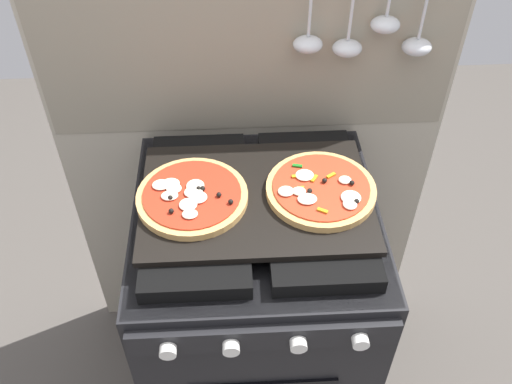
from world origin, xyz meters
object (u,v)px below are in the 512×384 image
object	(u,v)px
stove	(256,309)
pizza_left	(191,196)
baking_tray	(256,197)
pizza_right	(321,189)

from	to	relation	value
stove	pizza_left	size ratio (longest dim) A/B	3.48
baking_tray	pizza_right	xyz separation A→B (m)	(0.15, -0.00, 0.02)
baking_tray	pizza_right	distance (m)	0.15
pizza_left	pizza_right	xyz separation A→B (m)	(0.30, 0.01, -0.00)
baking_tray	pizza_left	world-z (taller)	pizza_left
baking_tray	stove	bearing A→B (deg)	-90.00
baking_tray	pizza_left	xyz separation A→B (m)	(-0.15, -0.01, 0.02)
stove	pizza_left	world-z (taller)	pizza_left
pizza_left	pizza_right	world-z (taller)	same
stove	pizza_right	size ratio (longest dim) A/B	3.48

